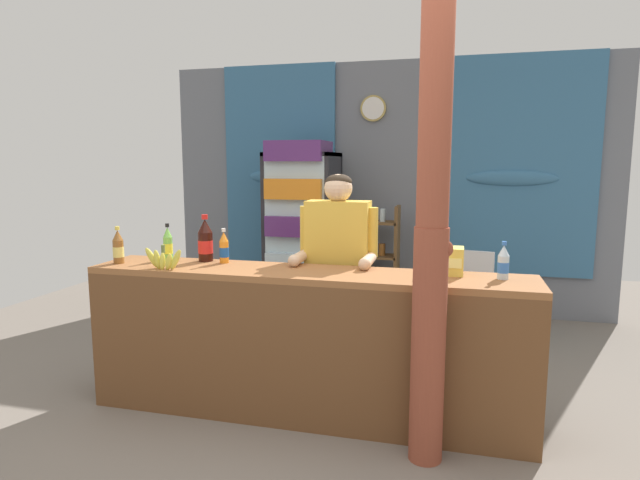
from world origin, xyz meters
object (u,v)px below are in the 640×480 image
object	(u,v)px
soda_bottle_orange_soda	(224,248)
soda_bottle_lime_soda	(168,244)
plastic_lawn_chair	(470,289)
soda_bottle_iced_tea	(118,248)
snack_box_instant_noodle	(446,261)
soda_bottle_water	(503,263)
stall_counter	(301,334)
timber_post	(432,237)
drink_fridge	(302,223)
soda_bottle_cola	(205,241)
bottle_shelf_rack	(375,259)
shopkeeper	(338,257)
banana_bunch	(163,260)

from	to	relation	value
soda_bottle_orange_soda	soda_bottle_lime_soda	size ratio (longest dim) A/B	0.92
plastic_lawn_chair	soda_bottle_iced_tea	size ratio (longest dim) A/B	3.46
snack_box_instant_noodle	soda_bottle_water	bearing A→B (deg)	-10.44
soda_bottle_iced_tea	soda_bottle_orange_soda	world-z (taller)	soda_bottle_iced_tea
stall_counter	soda_bottle_lime_soda	size ratio (longest dim) A/B	10.99
soda_bottle_orange_soda	soda_bottle_iced_tea	bearing A→B (deg)	-164.39
stall_counter	soda_bottle_orange_soda	xyz separation A→B (m)	(-0.60, 0.22, 0.47)
plastic_lawn_chair	snack_box_instant_noodle	xyz separation A→B (m)	(-0.20, -1.58, 0.53)
stall_counter	soda_bottle_orange_soda	world-z (taller)	soda_bottle_orange_soda
timber_post	soda_bottle_lime_soda	bearing A→B (deg)	165.25
soda_bottle_lime_soda	snack_box_instant_noodle	bearing A→B (deg)	-0.40
drink_fridge	soda_bottle_orange_soda	xyz separation A→B (m)	(0.04, -1.97, 0.04)
drink_fridge	soda_bottle_cola	size ratio (longest dim) A/B	5.71
bottle_shelf_rack	drink_fridge	bearing A→B (deg)	-164.35
timber_post	drink_fridge	distance (m)	2.82
shopkeeper	soda_bottle_water	xyz separation A→B (m)	(1.04, -0.32, 0.07)
timber_post	soda_bottle_cola	world-z (taller)	timber_post
soda_bottle_orange_soda	banana_bunch	bearing A→B (deg)	-133.80
drink_fridge	shopkeeper	bearing A→B (deg)	-66.03
bottle_shelf_rack	soda_bottle_lime_soda	bearing A→B (deg)	-117.49
shopkeeper	stall_counter	bearing A→B (deg)	-104.56
timber_post	drink_fridge	world-z (taller)	timber_post
bottle_shelf_rack	banana_bunch	size ratio (longest dim) A/B	4.18
shopkeeper	snack_box_instant_noodle	world-z (taller)	shopkeeper
drink_fridge	soda_bottle_lime_soda	bearing A→B (deg)	-101.21
drink_fridge	snack_box_instant_noodle	size ratio (longest dim) A/B	8.79
bottle_shelf_rack	snack_box_instant_noodle	size ratio (longest dim) A/B	5.67
soda_bottle_cola	plastic_lawn_chair	bearing A→B (deg)	40.63
bottle_shelf_rack	soda_bottle_iced_tea	xyz separation A→B (m)	(-1.38, -2.36, 0.43)
shopkeeper	soda_bottle_cola	distance (m)	0.91
soda_bottle_lime_soda	bottle_shelf_rack	bearing A→B (deg)	62.51
soda_bottle_cola	timber_post	bearing A→B (deg)	-17.97
bottle_shelf_rack	soda_bottle_water	distance (m)	2.52
soda_bottle_water	banana_bunch	bearing A→B (deg)	-173.55
stall_counter	snack_box_instant_noodle	distance (m)	0.99
stall_counter	plastic_lawn_chair	bearing A→B (deg)	59.81
bottle_shelf_rack	banana_bunch	world-z (taller)	bottle_shelf_rack
shopkeeper	soda_bottle_lime_soda	world-z (taller)	shopkeeper
snack_box_instant_noodle	soda_bottle_lime_soda	bearing A→B (deg)	179.60
soda_bottle_orange_soda	soda_bottle_cola	bearing A→B (deg)	168.55
soda_bottle_cola	soda_bottle_lime_soda	bearing A→B (deg)	-175.51
stall_counter	shopkeeper	bearing A→B (deg)	75.44
plastic_lawn_chair	soda_bottle_orange_soda	size ratio (longest dim) A/B	3.68
drink_fridge	snack_box_instant_noodle	bearing A→B (deg)	-53.06
timber_post	soda_bottle_orange_soda	size ratio (longest dim) A/B	10.95
shopkeeper	banana_bunch	world-z (taller)	shopkeeper
bottle_shelf_rack	soda_bottle_orange_soda	size ratio (longest dim) A/B	5.03
soda_bottle_iced_tea	drink_fridge	bearing A→B (deg)	73.44
drink_fridge	banana_bunch	distance (m)	2.28
soda_bottle_iced_tea	soda_bottle_orange_soda	bearing A→B (deg)	15.61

